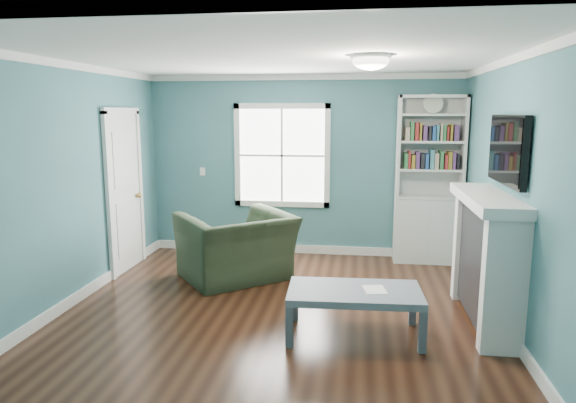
# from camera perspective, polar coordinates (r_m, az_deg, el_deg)

# --- Properties ---
(floor) EXTENTS (5.00, 5.00, 0.00)m
(floor) POSITION_cam_1_polar(r_m,az_deg,el_deg) (5.37, -1.47, -12.83)
(floor) COLOR black
(floor) RESTS_ON ground
(room_walls) EXTENTS (5.00, 5.00, 5.00)m
(room_walls) POSITION_cam_1_polar(r_m,az_deg,el_deg) (4.98, -1.55, 4.21)
(room_walls) COLOR #3B6871
(room_walls) RESTS_ON ground
(trim) EXTENTS (4.50, 5.00, 2.60)m
(trim) POSITION_cam_1_polar(r_m,az_deg,el_deg) (5.02, -1.53, 0.29)
(trim) COLOR white
(trim) RESTS_ON ground
(window) EXTENTS (1.40, 0.06, 1.50)m
(window) POSITION_cam_1_polar(r_m,az_deg,el_deg) (7.48, -0.68, 5.12)
(window) COLOR white
(window) RESTS_ON room_walls
(bookshelf) EXTENTS (0.90, 0.35, 2.31)m
(bookshelf) POSITION_cam_1_polar(r_m,az_deg,el_deg) (7.34, 15.30, 0.53)
(bookshelf) COLOR silver
(bookshelf) RESTS_ON ground
(fireplace) EXTENTS (0.44, 1.58, 1.30)m
(fireplace) POSITION_cam_1_polar(r_m,az_deg,el_deg) (5.43, 21.20, -6.15)
(fireplace) COLOR black
(fireplace) RESTS_ON ground
(tv) EXTENTS (0.06, 1.10, 0.65)m
(tv) POSITION_cam_1_polar(r_m,az_deg,el_deg) (5.28, 23.22, 5.31)
(tv) COLOR black
(tv) RESTS_ON fireplace
(door) EXTENTS (0.12, 0.98, 2.17)m
(door) POSITION_cam_1_polar(r_m,az_deg,el_deg) (7.05, -17.69, 1.27)
(door) COLOR silver
(door) RESTS_ON ground
(ceiling_fixture) EXTENTS (0.38, 0.38, 0.15)m
(ceiling_fixture) POSITION_cam_1_polar(r_m,az_deg,el_deg) (5.01, 9.19, 15.22)
(ceiling_fixture) COLOR white
(ceiling_fixture) RESTS_ON room_walls
(light_switch) EXTENTS (0.08, 0.01, 0.12)m
(light_switch) POSITION_cam_1_polar(r_m,az_deg,el_deg) (7.77, -9.47, 3.32)
(light_switch) COLOR white
(light_switch) RESTS_ON room_walls
(recliner) EXTENTS (1.51, 1.44, 1.11)m
(recliner) POSITION_cam_1_polar(r_m,az_deg,el_deg) (6.43, -5.78, -3.80)
(recliner) COLOR #212E1D
(recliner) RESTS_ON ground
(coffee_table) EXTENTS (1.26, 0.73, 0.45)m
(coffee_table) POSITION_cam_1_polar(r_m,az_deg,el_deg) (4.89, 7.40, -10.32)
(coffee_table) COLOR #494E57
(coffee_table) RESTS_ON ground
(paper_sheet) EXTENTS (0.24, 0.28, 0.00)m
(paper_sheet) POSITION_cam_1_polar(r_m,az_deg,el_deg) (4.90, 9.61, -9.61)
(paper_sheet) COLOR white
(paper_sheet) RESTS_ON coffee_table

